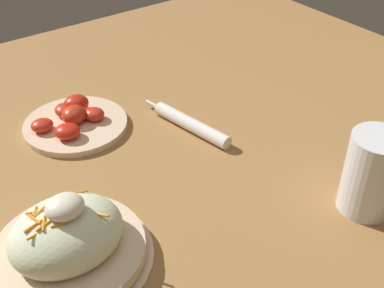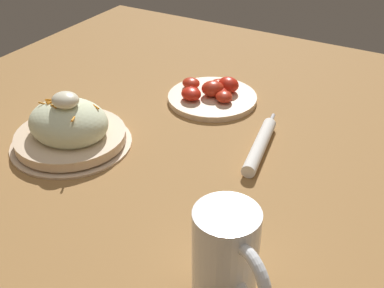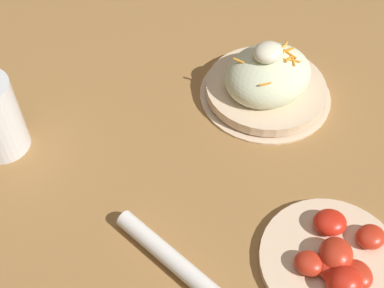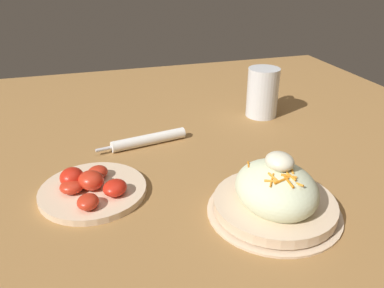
% 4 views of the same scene
% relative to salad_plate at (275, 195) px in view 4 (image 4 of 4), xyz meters
% --- Properties ---
extents(ground_plane, '(1.43, 1.43, 0.00)m').
position_rel_salad_plate_xyz_m(ground_plane, '(-0.27, -0.04, -0.03)').
color(ground_plane, '#9E703D').
extents(salad_plate, '(0.23, 0.23, 0.11)m').
position_rel_salad_plate_xyz_m(salad_plate, '(0.00, 0.00, 0.00)').
color(salad_plate, beige).
rests_on(salad_plate, ground_plane).
extents(beer_mug, '(0.13, 0.11, 0.13)m').
position_rel_salad_plate_xyz_m(beer_mug, '(-0.41, 0.18, 0.02)').
color(beer_mug, white).
rests_on(beer_mug, ground_plane).
extents(napkin_roll, '(0.06, 0.21, 0.03)m').
position_rel_salad_plate_xyz_m(napkin_roll, '(-0.32, -0.16, -0.02)').
color(napkin_roll, white).
rests_on(napkin_roll, ground_plane).
extents(tomato_plate, '(0.20, 0.20, 0.05)m').
position_rel_salad_plate_xyz_m(tomato_plate, '(-0.15, -0.30, -0.02)').
color(tomato_plate, beige).
rests_on(tomato_plate, ground_plane).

